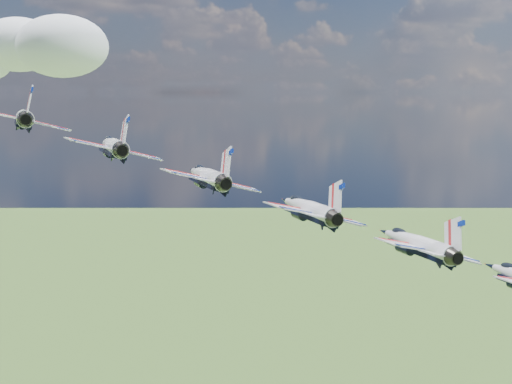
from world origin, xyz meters
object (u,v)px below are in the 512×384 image
jet_2 (206,176)px  jet_0 (24,118)px  jet_4 (415,243)px  jet_1 (112,146)px  jet_3 (307,208)px

jet_2 → jet_0: bearing=144.8°
jet_4 → jet_0: bearing=144.8°
jet_0 → jet_4: size_ratio=1.00×
jet_2 → jet_4: 25.42m
jet_1 → jet_0: bearing=144.8°
jet_0 → jet_1: jet_0 is taller
jet_3 → jet_4: 12.71m
jet_0 → jet_2: size_ratio=1.00×
jet_1 → jet_2: size_ratio=1.00×
jet_3 → jet_4: jet_3 is taller
jet_3 → jet_2: bearing=144.8°
jet_2 → jet_3: jet_2 is taller
jet_1 → jet_2: bearing=-35.2°
jet_2 → jet_3: 12.71m
jet_1 → jet_2: jet_1 is taller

